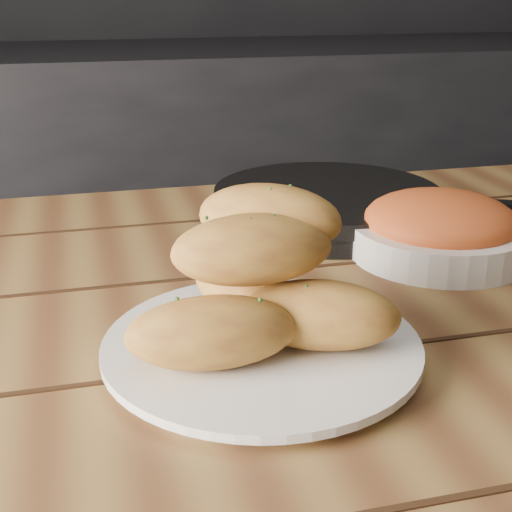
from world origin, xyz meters
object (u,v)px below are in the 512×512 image
(table, at_px, (298,388))
(skillet, at_px, (329,204))
(bread_rolls, at_px, (259,281))
(plate, at_px, (262,349))
(bowl, at_px, (440,229))

(table, bearing_deg, skillet, 64.69)
(bread_rolls, distance_m, skillet, 0.40)
(skillet, bearing_deg, plate, -118.05)
(bread_rolls, height_order, bowl, bread_rolls)
(table, relative_size, skillet, 3.32)
(table, height_order, bowl, bowl)
(table, height_order, bread_rolls, bread_rolls)
(skillet, bearing_deg, bowl, -62.18)
(plate, xyz_separation_m, bowl, (0.27, 0.19, 0.02))
(bread_rolls, xyz_separation_m, bowl, (0.27, 0.19, -0.04))
(bowl, bearing_deg, skillet, 117.82)
(plate, height_order, bread_rolls, bread_rolls)
(bread_rolls, bearing_deg, plate, -62.93)
(table, distance_m, bread_rolls, 0.20)
(bread_rolls, xyz_separation_m, skillet, (0.19, 0.35, -0.05))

